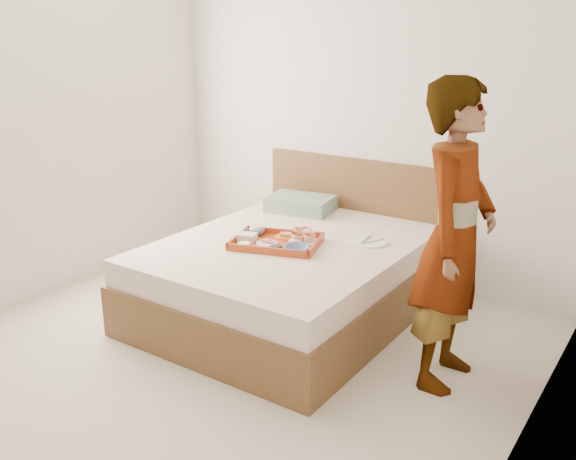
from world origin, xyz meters
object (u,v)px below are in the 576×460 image
at_px(bed, 290,277).
at_px(person, 455,237).
at_px(tray, 276,241).
at_px(dinner_plate, 370,242).

relative_size(bed, person, 1.17).
relative_size(bed, tray, 3.48).
height_order(dinner_plate, person, person).
distance_m(bed, person, 1.38).
bearing_deg(bed, dinner_plate, 32.35).
distance_m(bed, dinner_plate, 0.61).
distance_m(dinner_plate, person, 0.97).
xyz_separation_m(tray, dinner_plate, (0.50, 0.41, -0.02)).
xyz_separation_m(bed, person, (1.22, -0.22, 0.59)).
height_order(bed, person, person).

